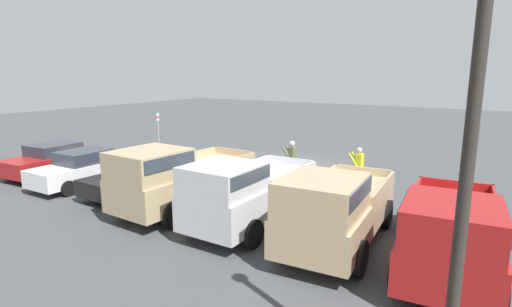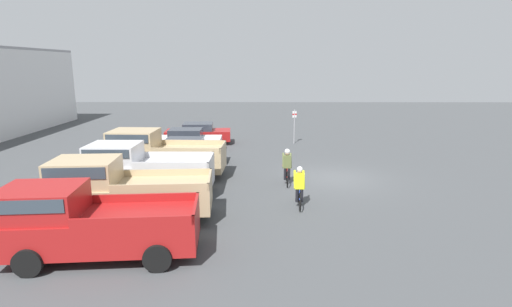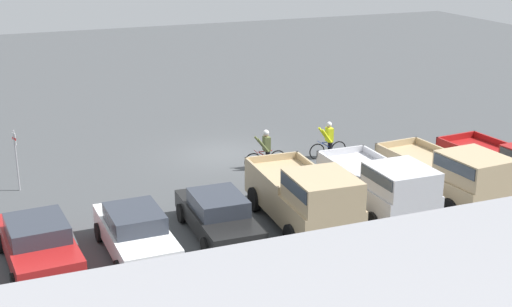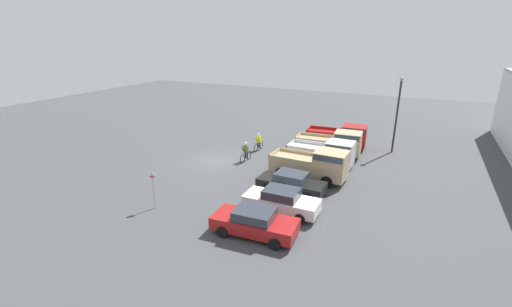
% 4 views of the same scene
% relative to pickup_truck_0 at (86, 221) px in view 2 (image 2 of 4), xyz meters
% --- Properties ---
extents(ground_plane, '(80.00, 80.00, 0.00)m').
position_rel_pickup_truck_0_xyz_m(ground_plane, '(8.23, -8.58, -1.09)').
color(ground_plane, '#424447').
extents(pickup_truck_0, '(2.56, 5.49, 2.12)m').
position_rel_pickup_truck_0_xyz_m(pickup_truck_0, '(0.00, 0.00, 0.00)').
color(pickup_truck_0, maroon).
rests_on(pickup_truck_0, ground_plane).
extents(pickup_truck_1, '(2.50, 5.55, 2.23)m').
position_rel_pickup_truck_0_xyz_m(pickup_truck_1, '(2.80, 0.01, 0.07)').
color(pickup_truck_1, tan).
rests_on(pickup_truck_1, ground_plane).
extents(pickup_truck_2, '(2.22, 5.09, 2.19)m').
position_rel_pickup_truck_0_xyz_m(pickup_truck_2, '(5.64, 0.02, 0.04)').
color(pickup_truck_2, silver).
rests_on(pickup_truck_2, ground_plane).
extents(pickup_truck_3, '(2.46, 5.55, 2.30)m').
position_rel_pickup_truck_0_xyz_m(pickup_truck_3, '(8.46, 0.02, 0.10)').
color(pickup_truck_3, tan).
rests_on(pickup_truck_3, ground_plane).
extents(sedan_0, '(1.98, 4.50, 1.39)m').
position_rel_pickup_truck_0_xyz_m(sedan_0, '(11.24, -0.73, -0.39)').
color(sedan_0, black).
rests_on(sedan_0, ground_plane).
extents(sedan_1, '(1.96, 4.45, 1.48)m').
position_rel_pickup_truck_0_xyz_m(sedan_1, '(14.04, -0.31, -0.36)').
color(sedan_1, white).
rests_on(sedan_1, ground_plane).
extents(sedan_2, '(2.23, 4.57, 1.44)m').
position_rel_pickup_truck_0_xyz_m(sedan_2, '(16.84, -0.67, -0.37)').
color(sedan_2, maroon).
rests_on(sedan_2, ground_plane).
extents(cyclist_0, '(1.83, 0.46, 1.67)m').
position_rel_pickup_truck_0_xyz_m(cyclist_0, '(7.28, -6.19, -0.26)').
color(cyclist_0, black).
rests_on(cyclist_0, ground_plane).
extents(cyclist_1, '(1.73, 0.46, 1.63)m').
position_rel_pickup_truck_0_xyz_m(cyclist_1, '(4.25, -6.46, -0.30)').
color(cyclist_1, black).
rests_on(cyclist_1, ground_plane).
extents(fire_lane_sign, '(0.11, 0.29, 2.37)m').
position_rel_pickup_truck_0_xyz_m(fire_lane_sign, '(16.90, -7.35, 0.34)').
color(fire_lane_sign, '#9E9EA3').
rests_on(fire_lane_sign, ground_plane).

